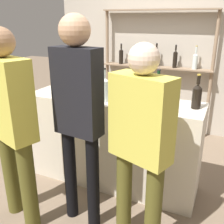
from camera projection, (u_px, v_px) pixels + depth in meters
name	position (u px, v px, depth m)	size (l,w,h in m)	color
ground_plane	(112.00, 180.00, 3.06)	(16.00, 16.00, 0.00)	#7A6651
bar_counter	(112.00, 142.00, 2.89)	(1.88, 0.52, 0.99)	beige
back_wall	(160.00, 43.00, 4.18)	(3.48, 0.12, 2.80)	#B2A899
back_shelf	(156.00, 55.00, 4.08)	(1.74, 0.18, 1.91)	#897056
counter_bottle_0	(158.00, 92.00, 2.47)	(0.08, 0.08, 0.35)	black
counter_bottle_1	(103.00, 85.00, 2.77)	(0.08, 0.08, 0.32)	brown
counter_bottle_2	(104.00, 88.00, 2.60)	(0.09, 0.09, 0.33)	silver
counter_bottle_3	(54.00, 79.00, 3.03)	(0.08, 0.08, 0.32)	silver
counter_bottle_4	(197.00, 95.00, 2.39)	(0.09, 0.09, 0.32)	black
wine_glass	(153.00, 90.00, 2.59)	(0.08, 0.08, 0.16)	silver
cork_jar	(143.00, 99.00, 2.45)	(0.12, 0.12, 0.14)	silver
customer_center	(78.00, 108.00, 2.10)	(0.41, 0.24, 1.82)	black
customer_left	(11.00, 118.00, 2.15)	(0.53, 0.36, 1.73)	brown
customer_right	(141.00, 138.00, 1.91)	(0.50, 0.34, 1.64)	brown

